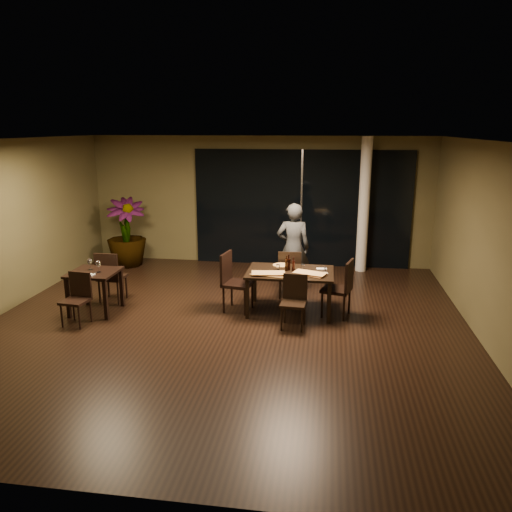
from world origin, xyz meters
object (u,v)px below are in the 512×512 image
at_px(chair_main_far, 289,271).
at_px(potted_plant, 126,232).
at_px(bottle_b, 293,264).
at_px(diner, 293,248).
at_px(chair_main_near, 294,298).
at_px(chair_main_right, 342,285).
at_px(chair_main_left, 233,279).
at_px(bottle_a, 287,263).
at_px(chair_side_near, 78,296).
at_px(chair_side_far, 110,274).
at_px(bottle_c, 289,262).
at_px(side_table, 94,278).
at_px(main_table, 290,275).

distance_m(chair_main_far, potted_plant, 4.35).
bearing_deg(bottle_b, diner, 94.41).
distance_m(chair_main_near, diner, 1.88).
bearing_deg(potted_plant, chair_main_right, -27.84).
distance_m(chair_main_right, diner, 1.63).
distance_m(chair_main_near, chair_main_right, 0.95).
xyz_separation_m(chair_main_left, bottle_a, (0.94, 0.08, 0.30)).
bearing_deg(chair_main_near, bottle_a, 109.70).
distance_m(potted_plant, bottle_b, 4.80).
distance_m(chair_side_near, bottle_b, 3.67).
height_order(chair_main_far, chair_side_near, chair_main_far).
relative_size(chair_main_right, chair_side_far, 1.04).
distance_m(chair_main_left, chair_side_far, 2.34).
bearing_deg(chair_side_far, chair_main_far, -165.75).
bearing_deg(chair_main_right, bottle_c, -85.69).
bearing_deg(bottle_b, chair_side_far, 179.70).
bearing_deg(bottle_c, chair_side_near, -162.03).
relative_size(chair_main_far, chair_main_near, 1.08).
bearing_deg(chair_main_right, chair_side_near, -62.68).
height_order(chair_side_near, potted_plant, potted_plant).
height_order(side_table, diner, diner).
xyz_separation_m(chair_side_near, diner, (3.41, 2.22, 0.40)).
bearing_deg(bottle_a, side_table, -171.00).
bearing_deg(chair_side_far, chair_main_left, -180.00).
distance_m(chair_main_near, chair_main_left, 1.28).
distance_m(side_table, bottle_b, 3.50).
bearing_deg(side_table, chair_side_far, 84.28).
height_order(chair_main_far, bottle_a, bottle_a).
bearing_deg(potted_plant, chair_side_far, -74.46).
relative_size(chair_main_right, potted_plant, 0.63).
bearing_deg(main_table, chair_main_right, -6.88).
bearing_deg(potted_plant, bottle_a, -31.88).
distance_m(chair_main_left, bottle_c, 1.03).
xyz_separation_m(side_table, chair_side_far, (0.05, 0.51, -0.08)).
bearing_deg(potted_plant, chair_main_far, -23.75).
distance_m(chair_main_near, bottle_b, 0.75).
bearing_deg(chair_main_near, chair_main_right, 38.84).
xyz_separation_m(chair_side_far, potted_plant, (-0.69, 2.49, 0.26)).
bearing_deg(main_table, chair_side_near, -163.29).
height_order(chair_main_near, bottle_c, bottle_c).
xyz_separation_m(chair_main_right, bottle_b, (-0.84, 0.10, 0.32)).
relative_size(chair_main_right, bottle_b, 3.89).
bearing_deg(side_table, main_table, 8.37).
xyz_separation_m(chair_side_far, chair_side_near, (-0.10, -1.05, -0.06)).
xyz_separation_m(chair_main_far, bottle_b, (0.12, -0.76, 0.36)).
bearing_deg(chair_main_left, chair_side_near, 121.99).
bearing_deg(bottle_a, bottle_b, -15.73).
bearing_deg(chair_main_far, chair_side_far, 8.01).
bearing_deg(chair_main_right, chair_main_left, -76.42).
distance_m(side_table, chair_side_near, 0.56).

